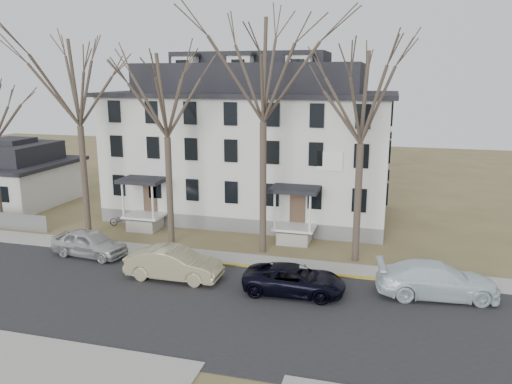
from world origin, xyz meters
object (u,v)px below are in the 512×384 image
(tree_mid_left, at_px, (165,89))
(car_tan, at_px, (174,264))
(tree_mid_right, at_px, (363,91))
(tree_far_left, at_px, (76,76))
(car_silver, at_px, (90,244))
(small_house, at_px, (14,176))
(tree_center, at_px, (263,63))
(car_white, at_px, (437,281))
(bicycle_left, at_px, (121,221))
(boarding_house, at_px, (252,144))
(car_navy, at_px, (294,280))

(tree_mid_left, xyz_separation_m, car_tan, (2.59, -5.28, -8.78))
(tree_mid_right, height_order, car_tan, tree_mid_right)
(tree_far_left, xyz_separation_m, car_silver, (2.40, -3.47, -9.56))
(small_house, distance_m, car_tan, 22.75)
(tree_mid_left, height_order, tree_center, tree_center)
(tree_mid_left, xyz_separation_m, car_white, (15.63, -3.93, -8.78))
(tree_mid_right, xyz_separation_m, bicycle_left, (-16.46, 2.41, -9.18))
(boarding_house, distance_m, car_silver, 14.14)
(tree_far_left, bearing_deg, car_navy, -19.79)
(tree_mid_left, bearing_deg, small_house, 159.97)
(tree_far_left, xyz_separation_m, tree_mid_left, (6.00, 0.00, -0.74))
(tree_mid_left, distance_m, car_tan, 10.57)
(tree_far_left, bearing_deg, tree_mid_left, 0.00)
(tree_far_left, height_order, tree_mid_left, tree_far_left)
(tree_center, bearing_deg, car_silver, -160.12)
(tree_center, xyz_separation_m, car_silver, (-9.60, -3.47, -10.31))
(tree_mid_right, distance_m, car_silver, 17.83)
(tree_mid_right, bearing_deg, car_tan, -149.35)
(boarding_house, distance_m, car_white, 18.06)
(tree_center, xyz_separation_m, car_white, (9.63, -3.93, -10.26))
(tree_center, height_order, bicycle_left, tree_center)
(tree_mid_left, relative_size, car_navy, 2.58)
(car_navy, bearing_deg, car_silver, 79.31)
(tree_center, distance_m, bicycle_left, 15.48)
(small_house, height_order, tree_far_left, tree_far_left)
(car_tan, bearing_deg, tree_mid_right, -59.79)
(tree_far_left, distance_m, car_navy, 18.62)
(small_house, relative_size, car_silver, 1.90)
(small_house, height_order, car_silver, small_house)
(car_navy, relative_size, car_white, 0.87)
(small_house, bearing_deg, bicycle_left, -17.46)
(small_house, relative_size, car_tan, 1.74)
(small_house, xyz_separation_m, tree_far_left, (11.00, -6.20, 8.09))
(tree_center, bearing_deg, bicycle_left, 167.60)
(boarding_house, distance_m, tree_mid_right, 12.51)
(tree_far_left, distance_m, tree_mid_right, 17.52)
(small_house, height_order, bicycle_left, small_house)
(tree_center, distance_m, car_silver, 14.51)
(car_navy, bearing_deg, boarding_house, 21.78)
(boarding_house, xyz_separation_m, car_navy, (5.97, -13.54, -4.69))
(tree_mid_left, bearing_deg, tree_mid_right, 0.00)
(tree_mid_left, relative_size, car_white, 2.24)
(boarding_house, bearing_deg, tree_far_left, -137.82)
(small_house, bearing_deg, car_navy, -24.04)
(tree_mid_left, xyz_separation_m, tree_mid_right, (11.50, 0.00, 0.00))
(tree_far_left, bearing_deg, small_house, 150.61)
(boarding_house, relative_size, tree_center, 1.41)
(boarding_house, relative_size, car_navy, 4.20)
(car_navy, height_order, car_white, car_white)
(tree_center, bearing_deg, car_tan, -122.88)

